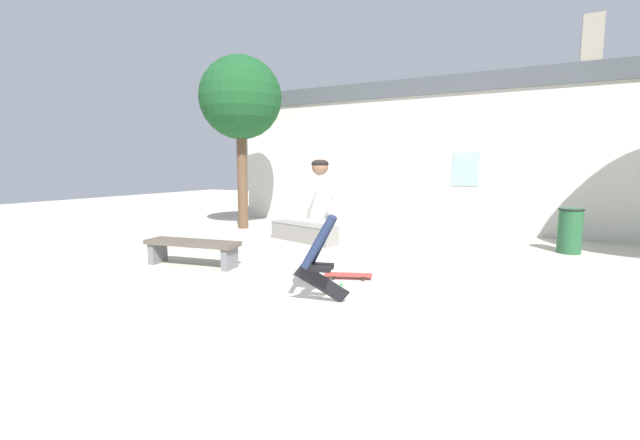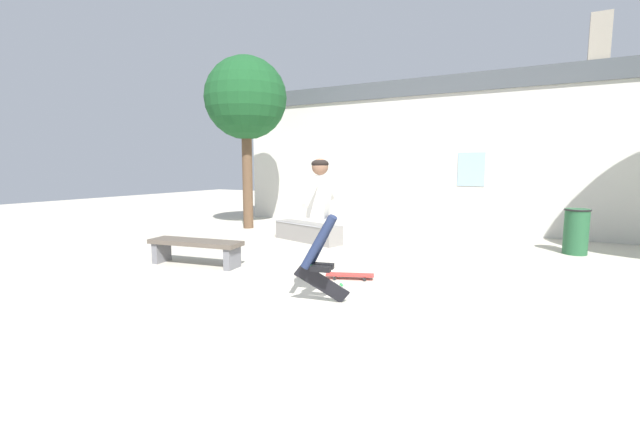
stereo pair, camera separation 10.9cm
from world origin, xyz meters
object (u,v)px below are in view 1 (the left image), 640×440
object	(u,v)px
skate_ledge	(304,232)
park_bench	(192,247)
tree_left	(241,99)
skater	(320,204)
skateboard_resting	(348,275)
trash_bin	(570,230)
skateboard_flipping	(322,283)

from	to	relation	value
skate_ledge	park_bench	bearing A→B (deg)	-82.60
tree_left	skate_ledge	xyz separation A→B (m)	(2.67, -1.04, -3.45)
tree_left	skater	bearing A→B (deg)	-43.63
skater	skateboard_resting	xyz separation A→B (m)	(-0.23, 1.38, -1.27)
park_bench	tree_left	bearing A→B (deg)	107.72
park_bench	skate_ledge	bearing A→B (deg)	71.21
tree_left	skateboard_resting	world-z (taller)	tree_left
trash_bin	skateboard_resting	size ratio (longest dim) A/B	1.19
skateboard_flipping	skate_ledge	bearing A→B (deg)	83.79
trash_bin	skater	size ratio (longest dim) A/B	0.66
skateboard_resting	skater	bearing A→B (deg)	-102.90
skater	skateboard_resting	size ratio (longest dim) A/B	1.82
skateboard_resting	park_bench	bearing A→B (deg)	167.96
skater	tree_left	bearing A→B (deg)	122.19
park_bench	skater	distance (m)	3.38
trash_bin	park_bench	bearing A→B (deg)	-142.87
tree_left	park_bench	size ratio (longest dim) A/B	2.65
park_bench	skateboard_resting	world-z (taller)	park_bench
tree_left	skate_ledge	bearing A→B (deg)	-21.34
skate_ledge	skateboard_resting	size ratio (longest dim) A/B	2.49
skate_ledge	trash_bin	bearing A→B (deg)	31.30
park_bench	skater	size ratio (longest dim) A/B	1.28
skate_ledge	skateboard_flipping	bearing A→B (deg)	-39.90
tree_left	park_bench	world-z (taller)	tree_left
trash_bin	skater	xyz separation A→B (m)	(-2.98, -5.47, 0.85)
tree_left	trash_bin	world-z (taller)	tree_left
trash_bin	skateboard_resting	xyz separation A→B (m)	(-3.20, -4.09, -0.42)
skater	skateboard_flipping	distance (m)	1.06
skate_ledge	skater	world-z (taller)	skater
skater	skateboard_flipping	bearing A→B (deg)	83.05
tree_left	skate_ledge	world-z (taller)	tree_left
skateboard_flipping	skateboard_resting	xyz separation A→B (m)	(-0.22, 1.31, -0.21)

